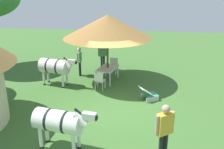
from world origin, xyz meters
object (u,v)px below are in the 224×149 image
patio_dining_table (108,69)px  guest_beside_umbrella (80,59)px  shade_umbrella (107,26)px  striped_lounge_chair (149,94)px  patio_chair_west_end (99,80)px  zebra_nearest_camera (55,67)px  standing_watcher (165,128)px  zebra_by_umbrella (60,122)px  guest_behind_table (103,53)px  patio_chair_near_hut (114,65)px

patio_dining_table → guest_beside_umbrella: size_ratio=0.97×
shade_umbrella → striped_lounge_chair: shade_umbrella is taller
patio_chair_west_end → zebra_nearest_camera: bearing=-178.4°
standing_watcher → shade_umbrella: bearing=76.6°
patio_chair_west_end → zebra_nearest_camera: zebra_nearest_camera is taller
zebra_nearest_camera → zebra_by_umbrella: bearing=34.0°
standing_watcher → guest_beside_umbrella: bearing=85.9°
patio_dining_table → zebra_by_umbrella: (-5.89, 0.60, 0.28)m
guest_behind_table → standing_watcher: standing_watcher is taller
guest_beside_umbrella → guest_behind_table: 1.62m
shade_umbrella → zebra_by_umbrella: size_ratio=2.06×
patio_dining_table → striped_lounge_chair: 2.94m
standing_watcher → zebra_by_umbrella: (0.16, 3.06, -0.12)m
guest_beside_umbrella → zebra_by_umbrella: 6.64m
patio_dining_table → guest_beside_umbrella: (0.67, 1.65, 0.30)m
patio_chair_west_end → patio_chair_near_hut: size_ratio=1.00×
shade_umbrella → striped_lounge_chair: 3.91m
zebra_by_umbrella → striped_lounge_chair: bearing=155.9°
guest_beside_umbrella → standing_watcher: size_ratio=0.90×
patio_chair_west_end → guest_behind_table: bearing=106.7°
patio_dining_table → standing_watcher: 6.54m
shade_umbrella → patio_dining_table: (-0.00, -0.00, -2.21)m
guest_behind_table → zebra_nearest_camera: size_ratio=0.80×
standing_watcher → zebra_by_umbrella: standing_watcher is taller
shade_umbrella → zebra_by_umbrella: bearing=174.2°
patio_dining_table → zebra_by_umbrella: size_ratio=0.72×
patio_dining_table → standing_watcher: (-6.05, -2.46, 0.40)m
guest_beside_umbrella → guest_behind_table: guest_behind_table is taller
patio_chair_west_end → zebra_by_umbrella: zebra_by_umbrella is taller
patio_chair_west_end → striped_lounge_chair: (-0.81, -2.33, -0.27)m
shade_umbrella → guest_behind_table: size_ratio=2.62×
guest_behind_table → zebra_nearest_camera: (-2.72, 1.94, -0.03)m
patio_chair_west_end → standing_watcher: (-4.84, -2.68, 0.54)m
shade_umbrella → striped_lounge_chair: (-2.02, -2.11, -2.61)m
guest_beside_umbrella → zebra_nearest_camera: bearing=143.4°
patio_dining_table → guest_beside_umbrella: 1.80m
shade_umbrella → patio_chair_near_hut: (1.22, -0.16, -2.35)m
shade_umbrella → standing_watcher: bearing=-157.9°
striped_lounge_chair → zebra_by_umbrella: zebra_by_umbrella is taller
guest_behind_table → striped_lounge_chair: size_ratio=1.75×
guest_behind_table → zebra_nearest_camera: bearing=-157.3°
striped_lounge_chair → zebra_nearest_camera: bearing=-131.0°
guest_behind_table → zebra_by_umbrella: bearing=-122.2°
patio_chair_west_end → guest_behind_table: size_ratio=0.54×
zebra_by_umbrella → guest_beside_umbrella: bearing=-160.1°
standing_watcher → patio_chair_near_hut: bearing=72.0°
guest_beside_umbrella → striped_lounge_chair: size_ratio=1.67×
zebra_by_umbrella → guest_behind_table: bearing=-169.5°
patio_dining_table → patio_chair_near_hut: bearing=-7.5°
patio_chair_west_end → striped_lounge_chair: size_ratio=0.94×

